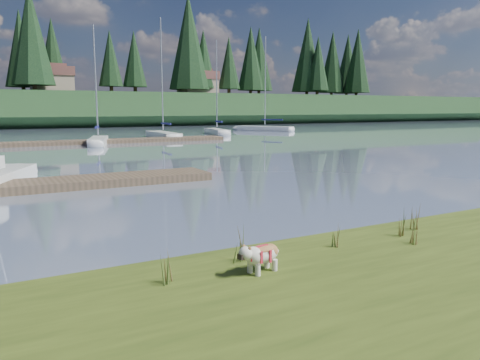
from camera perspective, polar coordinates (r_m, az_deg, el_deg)
ground at (r=39.10m, az=-22.90°, el=3.90°), size 200.00×200.00×0.00m
ridge at (r=81.89m, az=-26.15°, el=7.66°), size 200.00×20.00×5.00m
bulldog at (r=7.32m, az=2.62°, el=-8.95°), size 0.80×0.41×0.47m
dock_far at (r=39.34m, az=-20.01°, el=4.31°), size 26.00×2.20×0.30m
sailboat_bg_2 at (r=38.90m, az=-16.83°, el=4.69°), size 2.81×6.08×9.23m
sailboat_bg_3 at (r=46.05m, az=-9.59°, el=5.52°), size 1.71×7.64×11.22m
sailboat_bg_4 at (r=51.96m, az=-3.00°, el=5.99°), size 2.53×6.89×10.11m
sailboat_bg_5 at (r=59.52m, az=2.42°, el=6.34°), size 5.81×7.73×11.66m
weed_0 at (r=7.77m, az=-0.08°, el=-8.09°), size 0.17×0.14×0.64m
weed_1 at (r=8.82m, az=11.90°, el=-6.67°), size 0.17×0.14×0.48m
weed_2 at (r=9.84m, az=19.20°, el=-4.96°), size 0.17×0.14×0.64m
weed_3 at (r=6.97m, az=-9.37°, el=-10.28°), size 0.17×0.14×0.62m
weed_4 at (r=9.38m, az=20.37°, el=-6.31°), size 0.17×0.14×0.40m
weed_5 at (r=10.43m, az=20.54°, el=-4.28°), size 0.17×0.14×0.64m
mud_lip at (r=8.65m, az=-0.30°, el=-10.13°), size 60.00×0.50×0.14m
conifer_4 at (r=75.81m, az=-24.10°, el=15.82°), size 6.16×6.16×15.10m
conifer_5 at (r=81.42m, az=-15.55°, el=14.11°), size 3.96×3.96×10.35m
conifer_6 at (r=83.89m, az=-6.27°, el=16.38°), size 7.04×7.04×17.00m
conifer_7 at (r=92.52m, az=1.32°, el=14.59°), size 5.28×5.28×13.20m
conifer_8 at (r=96.37m, az=9.46°, el=13.84°), size 4.62×4.62×11.77m
conifer_9 at (r=107.12m, az=14.12°, el=13.91°), size 5.94×5.94×14.62m
house_1 at (r=80.53m, az=-21.97°, el=11.35°), size 6.30×5.30×4.65m
house_2 at (r=84.97m, az=-5.19°, el=11.77°), size 6.30×5.30×4.65m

